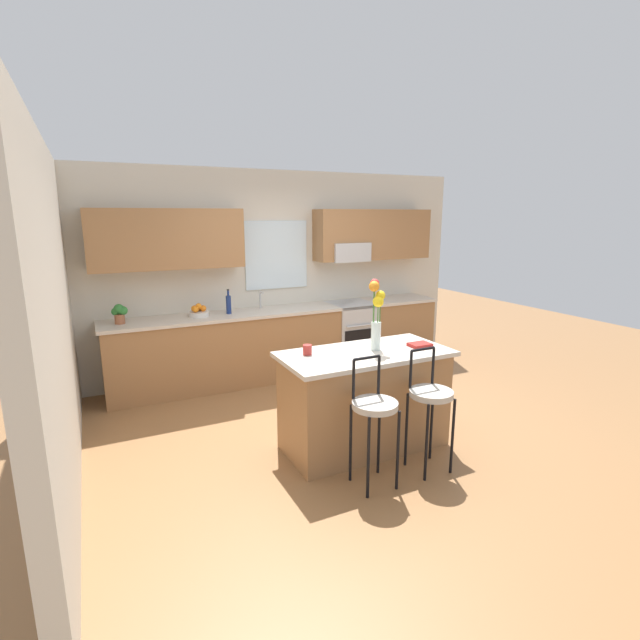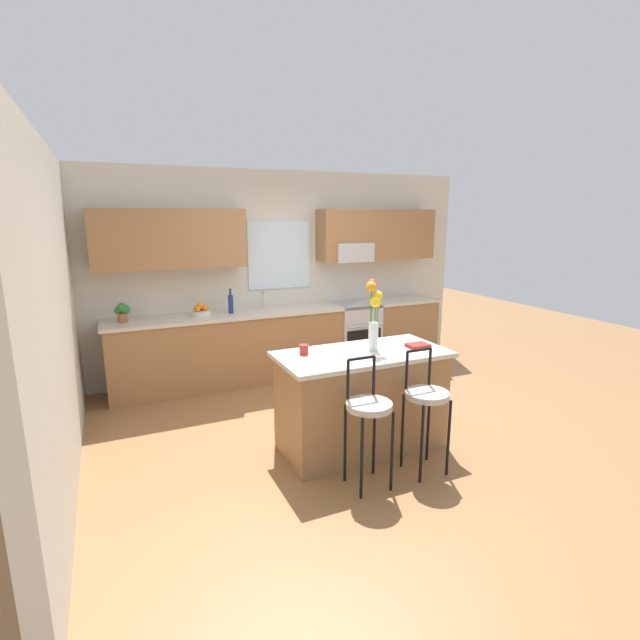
# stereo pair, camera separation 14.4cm
# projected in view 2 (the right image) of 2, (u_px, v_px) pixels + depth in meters

# --- Properties ---
(ground_plane) EXTENTS (14.00, 14.00, 0.00)m
(ground_plane) POSITION_uv_depth(u_px,v_px,m) (347.00, 423.00, 4.93)
(ground_plane) COLOR olive
(wall_left) EXTENTS (0.12, 4.60, 2.70)m
(wall_left) POSITION_uv_depth(u_px,v_px,m) (54.00, 312.00, 3.86)
(wall_left) COLOR beige
(wall_left) RESTS_ON ground
(back_wall_assembly) EXTENTS (5.60, 0.50, 2.70)m
(back_wall_assembly) POSITION_uv_depth(u_px,v_px,m) (281.00, 261.00, 6.37)
(back_wall_assembly) COLOR beige
(back_wall_assembly) RESTS_ON ground
(counter_run) EXTENTS (4.56, 0.64, 0.92)m
(counter_run) POSITION_uv_depth(u_px,v_px,m) (288.00, 341.00, 6.34)
(counter_run) COLOR #996B42
(counter_run) RESTS_ON ground
(sink_faucet) EXTENTS (0.02, 0.13, 0.23)m
(sink_faucet) POSITION_uv_depth(u_px,v_px,m) (263.00, 298.00, 6.22)
(sink_faucet) COLOR #B7BABC
(sink_faucet) RESTS_ON counter_run
(oven_range) EXTENTS (0.60, 0.64, 0.92)m
(oven_range) POSITION_uv_depth(u_px,v_px,m) (354.00, 335.00, 6.72)
(oven_range) COLOR #B7BABC
(oven_range) RESTS_ON ground
(kitchen_island) EXTENTS (1.55, 0.76, 0.92)m
(kitchen_island) POSITION_uv_depth(u_px,v_px,m) (361.00, 400.00, 4.35)
(kitchen_island) COLOR #996B42
(kitchen_island) RESTS_ON ground
(bar_stool_near) EXTENTS (0.36, 0.36, 1.04)m
(bar_stool_near) POSITION_uv_depth(u_px,v_px,m) (369.00, 411.00, 3.67)
(bar_stool_near) COLOR black
(bar_stool_near) RESTS_ON ground
(bar_stool_middle) EXTENTS (0.36, 0.36, 1.04)m
(bar_stool_middle) POSITION_uv_depth(u_px,v_px,m) (426.00, 400.00, 3.90)
(bar_stool_middle) COLOR black
(bar_stool_middle) RESTS_ON ground
(flower_vase) EXTENTS (0.15, 0.16, 0.65)m
(flower_vase) POSITION_uv_depth(u_px,v_px,m) (374.00, 311.00, 4.23)
(flower_vase) COLOR silver
(flower_vase) RESTS_ON kitchen_island
(mug_ceramic) EXTENTS (0.08, 0.08, 0.09)m
(mug_ceramic) POSITION_uv_depth(u_px,v_px,m) (304.00, 350.00, 4.17)
(mug_ceramic) COLOR #A52D28
(mug_ceramic) RESTS_ON kitchen_island
(cookbook) EXTENTS (0.20, 0.15, 0.03)m
(cookbook) POSITION_uv_depth(u_px,v_px,m) (418.00, 346.00, 4.40)
(cookbook) COLOR maroon
(cookbook) RESTS_ON kitchen_island
(fruit_bowl_oranges) EXTENTS (0.24, 0.24, 0.16)m
(fruit_bowl_oranges) POSITION_uv_depth(u_px,v_px,m) (201.00, 311.00, 5.77)
(fruit_bowl_oranges) COLOR silver
(fruit_bowl_oranges) RESTS_ON counter_run
(bottle_olive_oil) EXTENTS (0.06, 0.06, 0.31)m
(bottle_olive_oil) POSITION_uv_depth(u_px,v_px,m) (231.00, 304.00, 5.90)
(bottle_olive_oil) COLOR navy
(bottle_olive_oil) RESTS_ON counter_run
(potted_plant_small) EXTENTS (0.18, 0.12, 0.23)m
(potted_plant_small) POSITION_uv_depth(u_px,v_px,m) (122.00, 312.00, 5.39)
(potted_plant_small) COLOR #9E5B3D
(potted_plant_small) RESTS_ON counter_run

